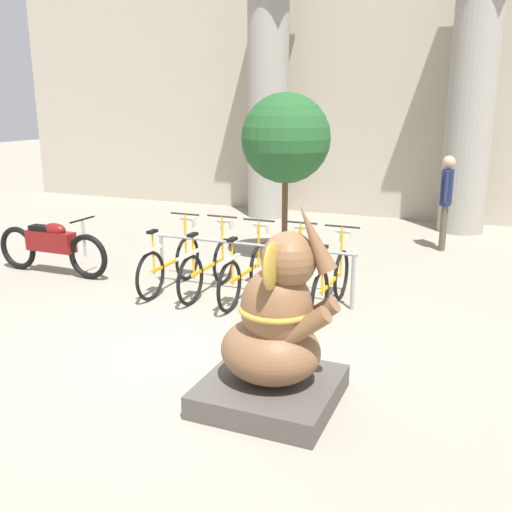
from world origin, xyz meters
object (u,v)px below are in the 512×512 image
object	(u,v)px
bicycle_3	(289,274)
person_pedestrian	(446,194)
elephant_statue	(275,338)
motorcycle	(52,245)
potted_tree	(286,144)
bicycle_2	(246,270)
bicycle_1	(209,265)
bicycle_4	(332,280)
bicycle_0	(171,261)

from	to	relation	value
bicycle_3	person_pedestrian	world-z (taller)	person_pedestrian
elephant_statue	person_pedestrian	distance (m)	6.56
bicycle_3	motorcycle	xyz separation A→B (m)	(-3.94, -0.15, 0.05)
person_pedestrian	potted_tree	distance (m)	3.22
person_pedestrian	potted_tree	size ratio (longest dim) A/B	0.62
bicycle_3	person_pedestrian	distance (m)	4.28
potted_tree	motorcycle	bearing A→B (deg)	-144.65
person_pedestrian	elephant_statue	bearing A→B (deg)	-97.55
bicycle_2	person_pedestrian	world-z (taller)	person_pedestrian
bicycle_3	bicycle_1	bearing A→B (deg)	-178.77
elephant_statue	bicycle_4	bearing A→B (deg)	94.02
bicycle_2	potted_tree	xyz separation A→B (m)	(-0.22, 2.13, 1.58)
bicycle_0	bicycle_3	world-z (taller)	same
bicycle_1	potted_tree	bearing A→B (deg)	79.58
bicycle_0	motorcycle	size ratio (longest dim) A/B	0.81
bicycle_1	potted_tree	world-z (taller)	potted_tree
bicycle_3	bicycle_4	bearing A→B (deg)	-3.32
bicycle_0	motorcycle	world-z (taller)	bicycle_0
motorcycle	potted_tree	xyz separation A→B (m)	(3.12, 2.21, 1.53)
elephant_statue	motorcycle	world-z (taller)	elephant_statue
bicycle_2	person_pedestrian	distance (m)	4.60
elephant_statue	motorcycle	size ratio (longest dim) A/B	0.88
bicycle_2	bicycle_0	bearing A→B (deg)	179.80
potted_tree	elephant_statue	bearing A→B (deg)	-70.95
bicycle_0	bicycle_4	size ratio (longest dim) A/B	1.00
bicycle_2	person_pedestrian	bearing A→B (deg)	60.51
bicycle_1	person_pedestrian	distance (m)	4.89
bicycle_1	elephant_statue	distance (m)	3.25
bicycle_1	elephant_statue	bearing A→B (deg)	-52.21
bicycle_1	potted_tree	size ratio (longest dim) A/B	0.61
bicycle_2	potted_tree	world-z (taller)	potted_tree
bicycle_0	potted_tree	world-z (taller)	potted_tree
bicycle_0	bicycle_2	size ratio (longest dim) A/B	1.00
bicycle_0	bicycle_1	xyz separation A→B (m)	(0.60, 0.04, 0.00)
bicycle_0	potted_tree	distance (m)	2.83
bicycle_1	bicycle_2	xyz separation A→B (m)	(0.60, -0.05, 0.00)
motorcycle	potted_tree	distance (m)	4.12
potted_tree	bicycle_0	bearing A→B (deg)	-114.89
bicycle_2	bicycle_4	size ratio (longest dim) A/B	1.00
bicycle_0	bicycle_3	distance (m)	1.81
bicycle_3	bicycle_4	size ratio (longest dim) A/B	1.00
bicycle_2	motorcycle	bearing A→B (deg)	-178.58
bicycle_0	bicycle_4	xyz separation A→B (m)	(2.41, 0.03, 0.00)
bicycle_2	bicycle_3	distance (m)	0.61
bicycle_1	person_pedestrian	world-z (taller)	person_pedestrian
motorcycle	person_pedestrian	distance (m)	6.92
bicycle_1	motorcycle	bearing A→B (deg)	-177.31
bicycle_3	potted_tree	size ratio (longest dim) A/B	0.61
bicycle_1	bicycle_3	distance (m)	1.21
potted_tree	person_pedestrian	bearing A→B (deg)	36.74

